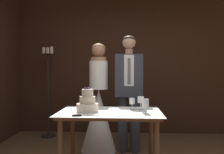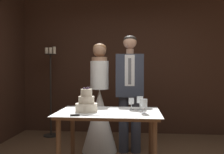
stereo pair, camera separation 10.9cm
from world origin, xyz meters
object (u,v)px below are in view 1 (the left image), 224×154
wine_glass_middle (145,104)px  wine_glass_far (141,100)px  tiered_cake (88,103)px  groom (129,87)px  cake_knife (84,115)px  wine_glass_near (132,102)px  candle_stand (48,91)px  bride (99,112)px  cake_table (110,120)px

wine_glass_middle → wine_glass_far: (-0.04, 0.22, 0.01)m
tiered_cake → groom: groom is taller
cake_knife → tiered_cake: bearing=76.0°
tiered_cake → cake_knife: bearing=-88.7°
wine_glass_far → groom: size_ratio=0.10×
cake_knife → wine_glass_near: wine_glass_near is taller
groom → candle_stand: (-1.50, 0.79, -0.13)m
bride → cake_knife: bearing=-91.2°
wine_glass_near → wine_glass_middle: size_ratio=0.90×
cake_knife → wine_glass_far: bearing=19.2°
cake_table → groom: (0.23, 0.85, 0.32)m
wine_glass_middle → bride: size_ratio=0.10×
wine_glass_far → wine_glass_middle: bearing=-79.6°
wine_glass_far → wine_glass_near: bearing=164.4°
wine_glass_middle → wine_glass_far: bearing=100.4°
wine_glass_far → cake_table: bearing=-160.6°
tiered_cake → wine_glass_middle: 0.67m
wine_glass_near → groom: groom is taller
cake_table → candle_stand: size_ratio=0.72×
cake_table → groom: 0.93m
wine_glass_far → groom: 0.74m
cake_table → wine_glass_far: wine_glass_far is taller
wine_glass_far → candle_stand: candle_stand is taller
cake_table → bride: bride is taller
wine_glass_near → wine_glass_middle: (0.14, -0.25, 0.01)m
wine_glass_middle → candle_stand: bearing=134.3°
bride → groom: groom is taller
tiered_cake → groom: bearing=60.7°
wine_glass_near → wine_glass_far: 0.11m
bride → groom: (0.46, -0.00, 0.38)m
cake_knife → wine_glass_far: wine_glass_far is taller
cake_knife → candle_stand: bearing=102.4°
tiered_cake → wine_glass_far: tiered_cake is taller
cake_knife → candle_stand: 2.19m
bride → groom: size_ratio=0.94×
wine_glass_near → wine_glass_middle: wine_glass_middle is taller
wine_glass_near → bride: size_ratio=0.09×
candle_stand → tiered_cake: bearing=-58.7°
tiered_cake → wine_glass_near: size_ratio=1.96×
tiered_cake → wine_glass_near: (0.53, 0.19, 0.00)m
cake_knife → wine_glass_middle: size_ratio=2.50×
bride → tiered_cake: bearing=-91.9°
wine_glass_near → bride: (-0.50, 0.69, -0.25)m
bride → candle_stand: bearing=142.9°
wine_glass_middle → tiered_cake: bearing=175.1°
cake_knife → bride: 1.16m
cake_table → wine_glass_near: size_ratio=8.23×
candle_stand → cake_table: bearing=-52.1°
cake_table → groom: size_ratio=0.68×
cake_table → cake_knife: size_ratio=2.97×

